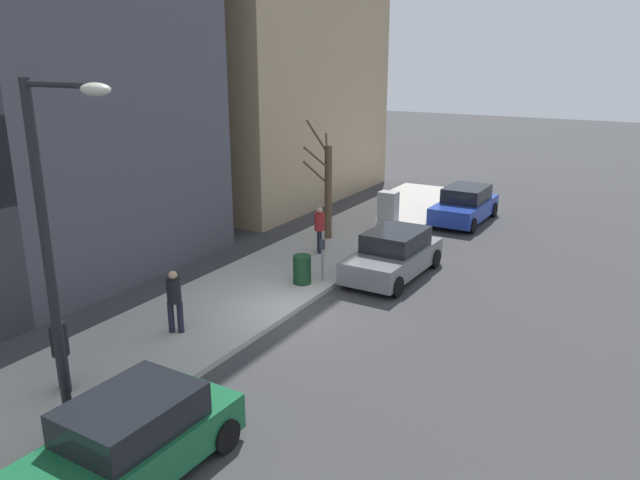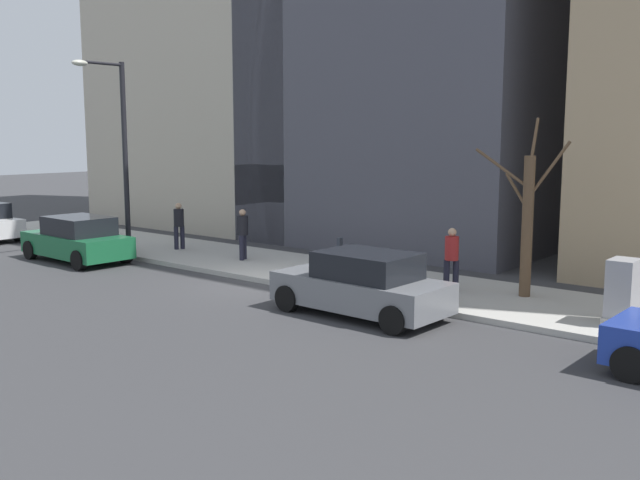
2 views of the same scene
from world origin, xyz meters
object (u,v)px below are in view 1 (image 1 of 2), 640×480
(parked_car_blue, at_px, (465,205))
(pedestrian_midblock, at_px, (174,298))
(pedestrian_far_corner, at_px, (60,350))
(trash_bin, at_px, (302,269))
(parking_meter, at_px, (322,256))
(parked_car_grey, at_px, (394,255))
(parked_car_green, at_px, (127,443))
(pedestrian_near_meter, at_px, (319,227))
(bare_tree, at_px, (327,188))
(utility_box, at_px, (388,209))
(streetlamp, at_px, (55,239))

(parked_car_blue, xyz_separation_m, pedestrian_midblock, (2.96, 14.83, 0.35))
(pedestrian_far_corner, bearing_deg, trash_bin, 96.87)
(parking_meter, bearing_deg, parked_car_grey, -129.94)
(pedestrian_midblock, xyz_separation_m, pedestrian_far_corner, (0.11, 3.33, 0.00))
(parked_car_grey, xyz_separation_m, parked_car_green, (-0.14, 11.64, 0.00))
(parked_car_green, height_order, pedestrian_midblock, pedestrian_midblock)
(pedestrian_midblock, bearing_deg, parked_car_blue, 52.88)
(parking_meter, bearing_deg, pedestrian_midblock, 74.44)
(parked_car_blue, bearing_deg, parking_meter, 81.89)
(parking_meter, relative_size, pedestrian_near_meter, 0.81)
(parking_meter, xyz_separation_m, pedestrian_near_meter, (1.53, -2.51, 0.11))
(trash_bin, height_order, pedestrian_far_corner, pedestrian_far_corner)
(bare_tree, relative_size, pedestrian_far_corner, 2.71)
(trash_bin, relative_size, pedestrian_near_meter, 0.54)
(pedestrian_midblock, bearing_deg, trash_bin, 52.31)
(parking_meter, height_order, utility_box, utility_box)
(parked_car_green, height_order, bare_tree, bare_tree)
(pedestrian_near_meter, height_order, pedestrian_midblock, same)
(pedestrian_near_meter, bearing_deg, parked_car_green, 160.65)
(parked_car_grey, height_order, pedestrian_near_meter, pedestrian_near_meter)
(parking_meter, relative_size, pedestrian_far_corner, 0.81)
(trash_bin, bearing_deg, pedestrian_midblock, 78.14)
(parked_car_green, height_order, utility_box, utility_box)
(parked_car_grey, bearing_deg, parking_meter, 51.76)
(parking_meter, relative_size, utility_box, 0.94)
(parked_car_blue, bearing_deg, pedestrian_far_corner, 81.30)
(parking_meter, bearing_deg, pedestrian_far_corner, 79.75)
(parked_car_green, xyz_separation_m, pedestrian_near_meter, (3.26, -12.26, 0.35))
(pedestrian_near_meter, bearing_deg, pedestrian_midblock, 146.62)
(streetlamp, height_order, pedestrian_far_corner, streetlamp)
(streetlamp, bearing_deg, parked_car_blue, -94.09)
(pedestrian_far_corner, bearing_deg, parked_car_grey, 87.81)
(parked_car_blue, xyz_separation_m, bare_tree, (3.72, 5.50, 1.37))
(bare_tree, bearing_deg, pedestrian_midblock, 94.68)
(pedestrian_far_corner, bearing_deg, parked_car_blue, 95.00)
(parking_meter, relative_size, trash_bin, 1.50)
(parked_car_green, bearing_deg, utility_box, -79.43)
(trash_bin, xyz_separation_m, pedestrian_near_meter, (1.08, -2.99, 0.49))
(trash_bin, bearing_deg, pedestrian_near_meter, -70.11)
(parking_meter, height_order, bare_tree, bare_tree)
(parked_car_grey, distance_m, streetlamp, 11.90)
(parked_car_grey, relative_size, pedestrian_near_meter, 2.56)
(pedestrian_midblock, bearing_deg, parking_meter, 48.61)
(parked_car_grey, bearing_deg, utility_box, -62.84)
(parked_car_green, distance_m, pedestrian_far_corner, 3.53)
(parked_car_blue, relative_size, parking_meter, 3.13)
(parked_car_green, distance_m, pedestrian_near_meter, 12.69)
(parked_car_green, xyz_separation_m, bare_tree, (3.91, -13.99, 1.37))
(bare_tree, xyz_separation_m, pedestrian_far_corner, (-0.66, 12.67, -1.02))
(utility_box, bearing_deg, parked_car_blue, -131.22)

